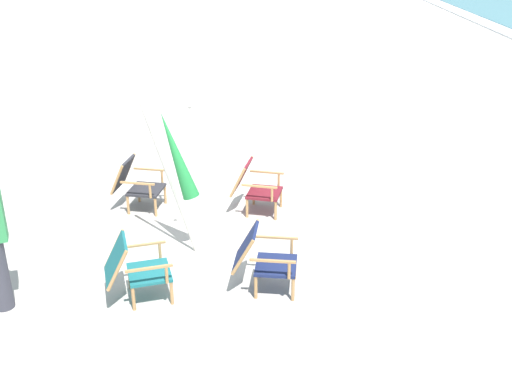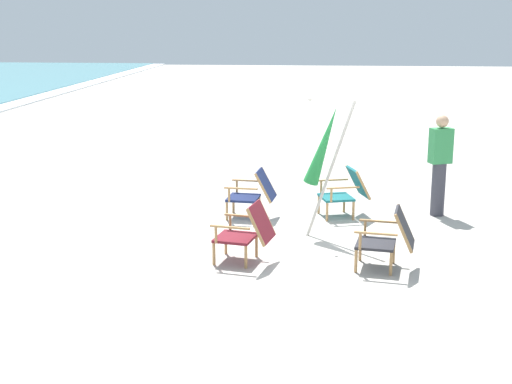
% 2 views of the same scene
% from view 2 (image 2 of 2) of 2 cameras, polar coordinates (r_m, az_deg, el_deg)
% --- Properties ---
extents(ground_plane, '(80.00, 80.00, 0.00)m').
position_cam_2_polar(ground_plane, '(9.86, 3.77, -4.62)').
color(ground_plane, '#B2AAA0').
extents(beach_chair_far_center, '(0.76, 0.87, 0.79)m').
position_cam_2_polar(beach_chair_far_center, '(11.48, 7.22, 0.13)').
color(beach_chair_far_center, '#196066').
rests_on(beach_chair_far_center, ground).
extents(beach_chair_front_right, '(0.65, 0.80, 0.79)m').
position_cam_2_polar(beach_chair_front_right, '(11.29, -0.20, 0.00)').
color(beach_chair_front_right, '#19234C').
rests_on(beach_chair_front_right, ground).
extents(beach_chair_mid_center, '(0.71, 0.83, 0.80)m').
position_cam_2_polar(beach_chair_mid_center, '(9.23, -0.71, -3.12)').
color(beach_chair_mid_center, maroon).
rests_on(beach_chair_mid_center, ground).
extents(beach_chair_front_left, '(0.68, 0.81, 0.80)m').
position_cam_2_polar(beach_chair_front_left, '(9.13, 10.57, -3.53)').
color(beach_chair_front_left, '#28282D').
rests_on(beach_chair_front_left, ground).
extents(umbrella_furled_green, '(0.35, 0.74, 2.03)m').
position_cam_2_polar(umbrella_furled_green, '(10.14, 5.45, 3.60)').
color(umbrella_furled_green, '#B7B2A8').
rests_on(umbrella_furled_green, ground).
extents(person_near_chairs, '(0.30, 0.39, 1.63)m').
position_cam_2_polar(person_near_chairs, '(11.72, 14.48, 2.15)').
color(person_near_chairs, '#383842').
rests_on(person_near_chairs, ground).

